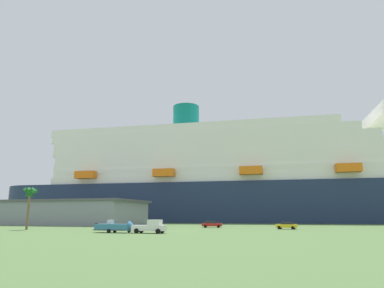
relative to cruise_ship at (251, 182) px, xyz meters
The scene contains 8 objects.
ground_plane 47.00m from the cruise_ship, 92.80° to the right, with size 600.00×600.00×0.00m, color #4C6B38.
cruise_ship is the anchor object (origin of this frame).
terminal_building 69.85m from the cruise_ship, 136.37° to the right, with size 48.34×23.86×7.20m.
pickup_truck 84.53m from the cruise_ship, 93.11° to the right, with size 5.70×2.52×2.20m.
small_boat_on_trailer 85.38m from the cruise_ship, 97.14° to the right, with size 8.59×2.48×2.15m.
palm_tree 85.96m from the cruise_ship, 113.76° to the right, with size 2.97×3.09×8.55m.
parked_car_red_hatchback 57.79m from the cruise_ship, 91.30° to the right, with size 4.91×2.60×1.58m.
parked_car_yellow_taxi 63.36m from the cruise_ship, 74.91° to the right, with size 4.43×2.50×1.58m.
Camera 1 is at (22.28, -62.40, 3.02)m, focal length 32.29 mm.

